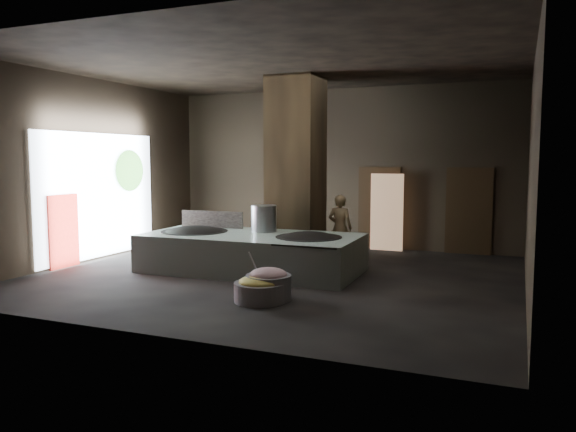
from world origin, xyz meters
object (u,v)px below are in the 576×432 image
at_px(wok_left, 195,235).
at_px(veg_basin, 260,292).
at_px(hearth_platform, 252,253).
at_px(meat_basin, 268,287).
at_px(stock_pot, 264,219).
at_px(wok_right, 309,241).
at_px(cook, 340,228).

relative_size(wok_left, veg_basin, 1.63).
relative_size(hearth_platform, veg_basin, 5.18).
xyz_separation_m(hearth_platform, meat_basin, (1.42, -2.20, -0.19)).
bearing_deg(veg_basin, hearth_platform, 119.39).
relative_size(wok_left, meat_basin, 1.85).
bearing_deg(stock_pot, wok_right, -21.04).
distance_m(wok_right, meat_basin, 2.31).
relative_size(hearth_platform, wok_right, 3.41).
bearing_deg(veg_basin, cook, 88.19).
relative_size(stock_pot, veg_basin, 0.68).
relative_size(hearth_platform, stock_pot, 7.67).
height_order(hearth_platform, wok_left, wok_left).
height_order(wok_left, cook, cook).
distance_m(cook, veg_basin, 4.34).
relative_size(wok_right, meat_basin, 1.72).
height_order(hearth_platform, wok_right, wok_right).
height_order(hearth_platform, cook, cook).
distance_m(wok_right, veg_basin, 2.49).
height_order(stock_pot, cook, cook).
relative_size(hearth_platform, meat_basin, 5.86).
bearing_deg(wok_left, hearth_platform, 1.97).
relative_size(wok_left, cook, 0.92).
bearing_deg(wok_right, stock_pot, 158.96).
xyz_separation_m(stock_pot, meat_basin, (1.37, -2.75, -0.91)).
height_order(wok_right, stock_pot, stock_pot).
height_order(hearth_platform, veg_basin, hearth_platform).
height_order(hearth_platform, meat_basin, hearth_platform).
distance_m(hearth_platform, stock_pot, 0.90).
bearing_deg(hearth_platform, cook, 51.29).
xyz_separation_m(stock_pot, cook, (1.42, 1.37, -0.30)).
distance_m(hearth_platform, wok_right, 1.39).
bearing_deg(veg_basin, wok_left, 140.19).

